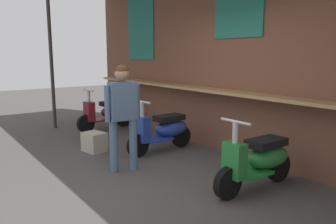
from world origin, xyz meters
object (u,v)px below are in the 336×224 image
scooter_blue (164,130)px  shopper_browsing (123,107)px  scooter_green (260,159)px  scooter_maroon (108,113)px  merchandise_crate (94,142)px

scooter_blue → shopper_browsing: shopper_browsing is taller
scooter_green → scooter_blue: bearing=-89.5°
scooter_green → scooter_maroon: bearing=-89.5°
shopper_browsing → merchandise_crate: size_ratio=4.03×
scooter_maroon → scooter_blue: size_ratio=1.00×
scooter_green → shopper_browsing: bearing=-55.6°
scooter_maroon → merchandise_crate: scooter_maroon is taller
shopper_browsing → merchandise_crate: 1.45m
scooter_green → merchandise_crate: size_ratio=3.53×
scooter_green → merchandise_crate: (-2.85, -1.04, -0.21)m
scooter_maroon → shopper_browsing: shopper_browsing is taller
scooter_blue → scooter_green: 2.13m
scooter_blue → scooter_green: bearing=86.7°
scooter_maroon → merchandise_crate: 1.87m
scooter_blue → merchandise_crate: size_ratio=3.54×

